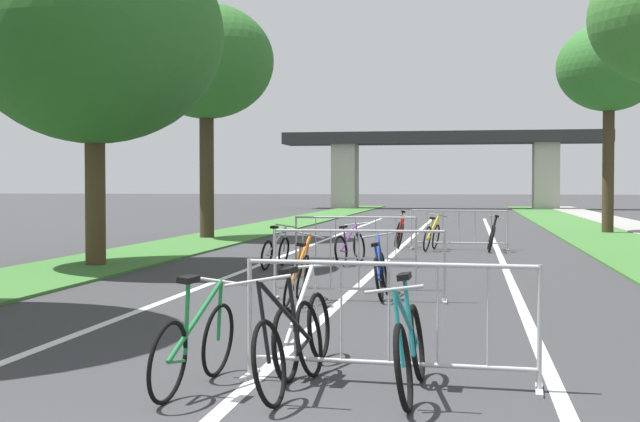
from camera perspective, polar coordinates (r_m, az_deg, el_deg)
name	(u,v)px	position (r m, az deg, el deg)	size (l,w,h in m)	color
grass_verge_left	(262,229)	(32.91, -3.86, -1.17)	(2.69, 69.47, 0.05)	#386B2D
grass_verge_right	(587,231)	(32.23, 17.34, -1.31)	(2.69, 69.47, 0.05)	#386B2D
lane_stripe_center	(402,246)	(23.73, 5.47, -2.36)	(0.14, 40.19, 0.01)	silver
lane_stripe_right_lane	(497,248)	(23.67, 11.66, -2.40)	(0.14, 40.19, 0.01)	silver
lane_stripe_left_lane	(311,245)	(24.06, -0.63, -2.30)	(0.14, 40.19, 0.01)	silver
overpass_bridge	(443,153)	(60.98, 8.22, 3.87)	(22.62, 3.25, 5.41)	#2D2D30
tree_left_cypress_far	(94,34)	(18.62, -14.81, 11.31)	(5.34, 5.34, 7.10)	#4C3823
tree_left_pine_near	(206,63)	(27.43, -7.57, 9.76)	(4.23, 4.23, 7.37)	#3D2D1E
tree_right_oak_mid	(609,69)	(31.66, 18.69, 8.95)	(3.60, 3.60, 7.31)	#3D2D1E
crowd_barrier_nearest	(389,323)	(7.40, 4.61, -7.44)	(2.58, 0.59, 1.05)	#ADADB2
crowd_barrier_second	(359,265)	(12.58, 2.61, -3.63)	(2.57, 0.56, 1.05)	#ADADB2
crowd_barrier_third	(356,242)	(17.77, 2.39, -2.06)	(2.58, 0.58, 1.05)	#ADADB2
crowd_barrier_fourth	(459,230)	(22.76, 9.23, -1.24)	(2.57, 0.51, 1.05)	#ADADB2
bicycle_black_0	(290,344)	(7.15, -2.02, -8.84)	(0.59, 1.78, 1.03)	black
bicycle_teal_1	(410,349)	(7.05, 6.01, -9.13)	(0.45, 1.72, 0.97)	black
bicycle_white_2	(303,330)	(7.93, -1.15, -7.92)	(0.47, 1.68, 0.97)	black
bicycle_blue_3	(381,273)	(13.00, 4.08, -4.16)	(0.50, 1.65, 0.97)	black
bicycle_yellow_4	(432,236)	(22.41, 7.45, -1.67)	(0.66, 1.63, 0.95)	black
bicycle_orange_5	(297,277)	(12.29, -1.52, -4.41)	(0.44, 1.65, 1.01)	black
bicycle_green_6	(195,345)	(7.26, -8.32, -8.80)	(0.48, 1.65, 0.98)	black
bicycle_purple_7	(350,248)	(18.36, 2.01, -2.45)	(0.59, 1.71, 0.89)	black
bicycle_silver_8	(276,251)	(17.54, -2.97, -2.68)	(0.51, 1.65, 0.89)	black
bicycle_red_9	(399,234)	(23.25, 5.29, -1.52)	(0.62, 1.73, 1.00)	black
bicycle_black_10	(492,237)	(22.41, 11.35, -1.69)	(0.43, 1.73, 0.94)	black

